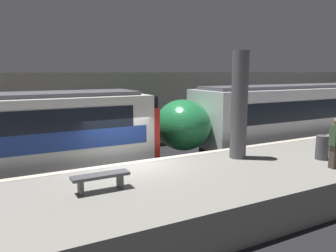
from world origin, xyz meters
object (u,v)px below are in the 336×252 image
(person_waiting, at_px, (336,142))
(trash_bin, at_px, (322,148))
(platform_bench, at_px, (101,178))
(train_modern, at_px, (302,115))
(support_pillar_near, at_px, (239,105))

(person_waiting, distance_m, trash_bin, 1.16)
(platform_bench, bearing_deg, person_waiting, -12.09)
(train_modern, relative_size, trash_bin, 20.34)
(support_pillar_near, distance_m, person_waiting, 3.28)
(platform_bench, bearing_deg, support_pillar_near, 9.93)
(train_modern, height_order, trash_bin, train_modern)
(train_modern, height_order, platform_bench, train_modern)
(support_pillar_near, relative_size, person_waiting, 2.31)
(train_modern, xyz_separation_m, platform_bench, (-12.92, -4.52, -0.32))
(person_waiting, xyz_separation_m, platform_bench, (-7.21, 1.55, -0.52))
(support_pillar_near, relative_size, trash_bin, 4.46)
(person_waiting, distance_m, platform_bench, 7.40)
(support_pillar_near, relative_size, train_modern, 0.22)
(support_pillar_near, height_order, platform_bench, support_pillar_near)
(platform_bench, height_order, trash_bin, trash_bin)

